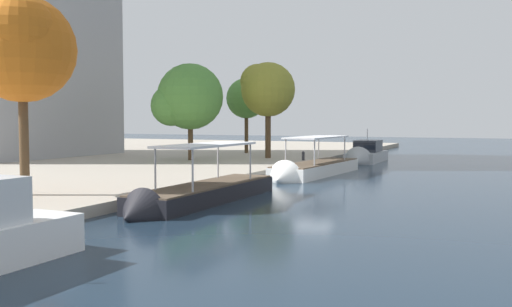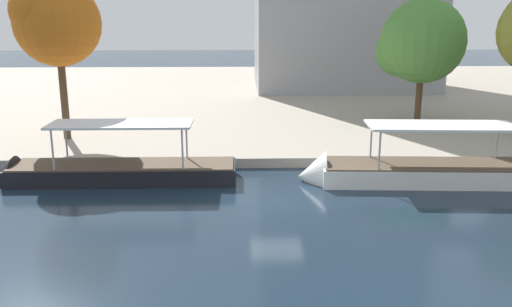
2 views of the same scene
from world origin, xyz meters
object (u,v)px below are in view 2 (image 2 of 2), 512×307
Objects in this scene: tree_0 at (419,42)px; tree_1 at (53,22)px; tour_boat_1 at (107,175)px; tour_boat_2 at (419,175)px.

tree_0 is 25.70m from tree_1.
tour_boat_1 is 1.41× the size of tree_0.
tour_boat_1 is 11.68m from tree_1.
tree_1 is at bearing -167.24° from tree_0.
tour_boat_1 is 16.37m from tour_boat_2.
tree_0 is at bearing 12.76° from tree_1.
tour_boat_2 is 1.34× the size of tree_1.
tree_1 reaches higher than tour_boat_1.
tour_boat_2 is 23.72m from tree_1.
tree_1 reaches higher than tour_boat_2.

